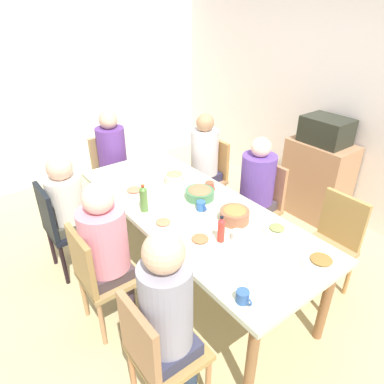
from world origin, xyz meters
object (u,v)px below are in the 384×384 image
at_px(person_5, 256,186).
at_px(person_2, 168,311).
at_px(cup_1, 243,297).
at_px(person_6, 204,158).
at_px(plate_0, 134,191).
at_px(plate_2, 163,223).
at_px(side_cabinet, 316,180).
at_px(chair_3, 62,225).
at_px(chair_6, 210,174).
at_px(bowl_1, 200,193).
at_px(person_3, 68,203).
at_px(microwave, 326,130).
at_px(cup_0, 201,206).
at_px(chair_4, 111,170).
at_px(dining_table, 192,215).
at_px(chair_0, 332,241).
at_px(plate_4, 200,240).
at_px(bowl_2, 235,215).
at_px(chair_2, 157,351).
at_px(person_4, 113,154).
at_px(bottle_1, 221,230).
at_px(chair_5, 261,202).
at_px(cup_2, 238,236).
at_px(plate_1, 277,229).
at_px(bowl_0, 175,177).
at_px(person_1, 106,244).
at_px(cup_3, 210,186).
at_px(bottle_0, 144,199).
at_px(chair_1, 99,274).
at_px(plate_3, 321,261).

bearing_deg(person_5, person_2, -62.57).
bearing_deg(cup_1, person_6, 147.12).
height_order(plate_0, plate_2, same).
bearing_deg(side_cabinet, chair_3, -106.09).
bearing_deg(person_2, person_5, 117.43).
relative_size(chair_6, bowl_1, 3.62).
distance_m(person_3, side_cabinet, 2.71).
distance_m(person_6, microwave, 1.34).
distance_m(person_3, cup_0, 1.19).
relative_size(chair_4, side_cabinet, 1.00).
distance_m(chair_3, chair_4, 1.16).
height_order(person_3, chair_6, person_3).
xyz_separation_m(dining_table, chair_0, (0.80, 0.86, -0.18)).
height_order(person_6, side_cabinet, person_6).
xyz_separation_m(plate_4, bowl_2, (-0.05, 0.37, 0.05)).
xyz_separation_m(chair_2, person_4, (-2.28, 0.86, 0.23)).
bearing_deg(chair_4, dining_table, 0.00).
xyz_separation_m(person_2, person_3, (-1.59, 0.00, -0.07)).
relative_size(chair_6, bottle_1, 4.36).
distance_m(chair_6, bowl_1, 1.04).
height_order(dining_table, plate_4, plate_4).
height_order(dining_table, person_6, person_6).
distance_m(chair_6, side_cabinet, 1.24).
bearing_deg(person_4, cup_1, -8.83).
xyz_separation_m(chair_5, plate_0, (-0.52, -1.11, 0.26)).
bearing_deg(person_3, side_cabinet, 73.37).
xyz_separation_m(chair_4, chair_6, (0.78, 0.86, 0.00)).
distance_m(cup_0, cup_2, 0.48).
distance_m(chair_3, plate_1, 1.86).
xyz_separation_m(person_4, bowl_0, (1.02, 0.14, 0.07)).
relative_size(person_1, plate_2, 5.93).
relative_size(chair_4, plate_0, 3.79).
relative_size(chair_4, person_5, 0.75).
height_order(plate_0, side_cabinet, side_cabinet).
bearing_deg(cup_1, person_4, 171.17).
distance_m(chair_2, person_3, 1.61).
distance_m(side_cabinet, microwave, 0.59).
distance_m(person_3, chair_4, 1.11).
distance_m(plate_1, cup_3, 0.79).
xyz_separation_m(chair_4, bowl_1, (1.48, 0.15, 0.30)).
relative_size(plate_2, bottle_1, 1.01).
height_order(person_2, plate_4, person_2).
height_order(chair_5, bowl_1, chair_5).
xyz_separation_m(chair_6, plate_0, (0.28, -1.11, 0.26)).
xyz_separation_m(plate_2, microwave, (-0.09, 2.14, 0.27)).
bearing_deg(cup_3, chair_6, 140.00).
xyz_separation_m(plate_2, cup_1, (0.92, -0.06, 0.02)).
relative_size(person_6, bottle_0, 5.20).
height_order(chair_1, chair_6, same).
distance_m(chair_6, plate_3, 1.96).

